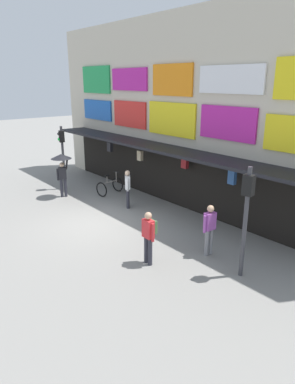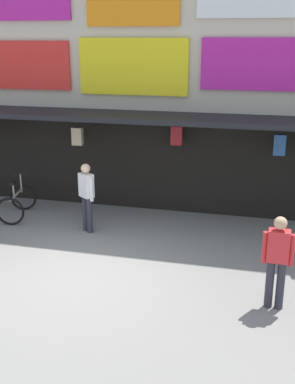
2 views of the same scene
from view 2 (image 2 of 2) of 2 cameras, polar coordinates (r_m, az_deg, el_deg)
name	(u,v)px [view 2 (image 2 of 2)]	position (r m, az deg, el deg)	size (l,w,h in m)	color
ground_plane	(82,273)	(9.75, -7.80, -9.53)	(80.00, 80.00, 0.00)	gray
shopfront	(139,57)	(13.00, -0.99, 15.74)	(18.00, 2.60, 8.00)	beige
bicycle_parked	(17,203)	(12.81, -15.26, -1.24)	(0.93, 1.28, 1.05)	black
pedestrian_in_red	(278,255)	(8.41, 15.20, -7.24)	(0.53, 0.36, 1.68)	#2D2D38
pedestrian_in_green	(87,194)	(11.37, -7.25, -0.23)	(0.44, 0.39, 1.68)	#2D2D38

